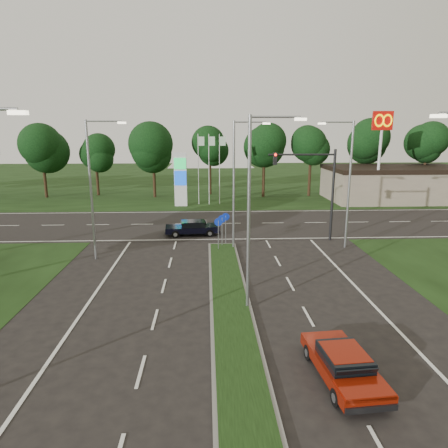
{
  "coord_description": "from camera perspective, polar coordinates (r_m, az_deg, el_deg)",
  "views": [
    {
      "loc": [
        -1.11,
        -11.68,
        8.31
      ],
      "look_at": [
        0.05,
        14.44,
        2.2
      ],
      "focal_mm": 32.0,
      "sensor_mm": 36.0,
      "label": 1
    }
  ],
  "objects": [
    {
      "name": "commercial_building",
      "position": [
        53.36,
        23.25,
        5.3
      ],
      "size": [
        16.0,
        9.0,
        4.0
      ],
      "primitive_type": "cube",
      "color": "gray",
      "rests_on": "ground"
    },
    {
      "name": "cross_road",
      "position": [
        36.65,
        -0.74,
        0.05
      ],
      "size": [
        160.0,
        12.0,
        0.02
      ],
      "primitive_type": "cube",
      "color": "black",
      "rests_on": "ground"
    },
    {
      "name": "ground",
      "position": [
        14.38,
        2.54,
        -22.17
      ],
      "size": [
        160.0,
        160.0,
        0.0
      ],
      "primitive_type": "plane",
      "color": "black",
      "rests_on": "ground"
    },
    {
      "name": "mcdonalds_sign",
      "position": [
        47.65,
        21.58,
        11.87
      ],
      "size": [
        2.2,
        0.47,
        10.4
      ],
      "color": "silver",
      "rests_on": "ground"
    },
    {
      "name": "red_sedan",
      "position": [
        14.92,
        16.65,
        -18.57
      ],
      "size": [
        1.99,
        4.18,
        1.11
      ],
      "rotation": [
        0.0,
        0.0,
        0.08
      ],
      "color": "maroon",
      "rests_on": "ground"
    },
    {
      "name": "navy_sedan",
      "position": [
        32.62,
        -4.53,
        -0.5
      ],
      "size": [
        4.42,
        2.07,
        1.18
      ],
      "rotation": [
        0.0,
        0.0,
        1.64
      ],
      "color": "black",
      "rests_on": "ground"
    },
    {
      "name": "treeline_far",
      "position": [
        51.65,
        -1.22,
        11.51
      ],
      "size": [
        6.0,
        6.0,
        9.9
      ],
      "color": "black",
      "rests_on": "ground"
    },
    {
      "name": "median_signs",
      "position": [
        28.86,
        -0.27,
        -0.06
      ],
      "size": [
        1.16,
        1.76,
        2.38
      ],
      "color": "gray",
      "rests_on": "ground"
    },
    {
      "name": "streetlight_median_far",
      "position": [
        27.95,
        1.82,
        6.51
      ],
      "size": [
        2.53,
        0.22,
        9.0
      ],
      "color": "gray",
      "rests_on": "ground"
    },
    {
      "name": "streetlight_right_far",
      "position": [
        29.58,
        17.16,
        6.3
      ],
      "size": [
        2.53,
        0.22,
        9.0
      ],
      "rotation": [
        0.0,
        0.0,
        3.14
      ],
      "color": "gray",
      "rests_on": "ground"
    },
    {
      "name": "verge_far",
      "position": [
        67.2,
        -1.58,
        6.04
      ],
      "size": [
        160.0,
        50.0,
        0.02
      ],
      "primitive_type": "cube",
      "color": "black",
      "rests_on": "ground"
    },
    {
      "name": "gas_pylon",
      "position": [
        45.1,
        -5.97,
        6.57
      ],
      "size": [
        5.8,
        1.26,
        8.0
      ],
      "color": "silver",
      "rests_on": "ground"
    },
    {
      "name": "traffic_signal",
      "position": [
        31.03,
        13.06,
        6.05
      ],
      "size": [
        5.1,
        0.42,
        7.0
      ],
      "color": "black",
      "rests_on": "ground"
    },
    {
      "name": "streetlight_median_near",
      "position": [
        18.1,
        4.2,
        2.83
      ],
      "size": [
        2.53,
        0.22,
        9.0
      ],
      "color": "gray",
      "rests_on": "ground"
    },
    {
      "name": "streetlight_left_far",
      "position": [
        26.86,
        -18.14,
        5.59
      ],
      "size": [
        2.53,
        0.22,
        9.0
      ],
      "color": "gray",
      "rests_on": "ground"
    },
    {
      "name": "median_kerb",
      "position": [
        17.75,
        1.38,
        -14.54
      ],
      "size": [
        2.0,
        26.0,
        0.12
      ],
      "primitive_type": "cube",
      "color": "slate",
      "rests_on": "ground"
    }
  ]
}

